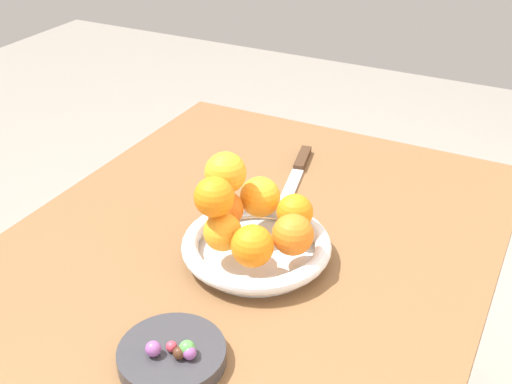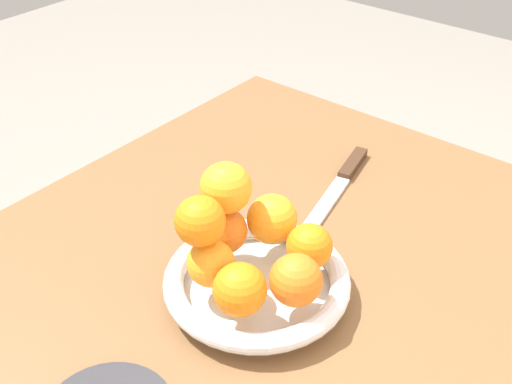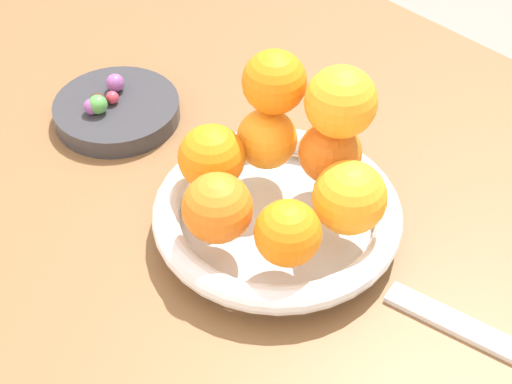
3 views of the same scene
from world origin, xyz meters
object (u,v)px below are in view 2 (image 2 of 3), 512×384
Objects in this scene: orange_5 at (296,280)px; knife at (340,184)px; dining_table at (218,350)px; orange_0 at (309,246)px; fruit_bowl at (257,283)px; orange_2 at (224,231)px; orange_4 at (240,290)px; orange_1 at (272,219)px; orange_3 at (208,261)px; orange_6 at (226,188)px; orange_7 at (200,221)px.

orange_5 is 0.24× the size of knife.
orange_0 is (-0.09, 0.07, 0.16)m from dining_table.
orange_2 is (-0.01, -0.06, 0.05)m from fruit_bowl.
dining_table is 17.56× the size of orange_4.
orange_1 reaches higher than orange_3.
orange_1 reaches higher than knife.
orange_2 reaches higher than knife.
orange_1 is 1.06× the size of orange_5.
orange_5 is (0.01, 0.06, 0.05)m from fruit_bowl.
orange_3 is 0.90× the size of orange_6.
knife is at bearing -178.45° from orange_7.
orange_7 reaches higher than orange_3.
orange_5 is at bearing 22.55° from knife.
fruit_bowl is at bearing 10.83° from knife.
orange_3 is 0.93× the size of orange_5.
orange_4 reaches higher than orange_0.
orange_6 is at bearing -153.48° from dining_table.
orange_7 is at bearing -55.85° from dining_table.
orange_1 is 0.26× the size of knife.
orange_2 is 0.27m from knife.
orange_1 is (-0.06, -0.03, 0.05)m from fruit_bowl.
knife is at bearing 178.07° from orange_6.
orange_0 is 0.07m from orange_5.
orange_2 is at bearing -151.17° from dining_table.
orange_3 is (0.06, 0.02, -0.00)m from orange_2.
fruit_bowl is 0.08m from orange_5.
orange_1 is 0.13m from orange_7.
orange_2 is 0.08m from orange_7.
fruit_bowl is 0.90× the size of knife.
orange_4 is (0.01, 0.06, 0.00)m from orange_3.
orange_3 reaches higher than knife.
orange_3 is 0.11m from orange_5.
orange_4 is at bearing 22.02° from orange_1.
orange_3 is at bearing 2.73° from knife.
knife reaches higher than dining_table.
dining_table is 0.20m from orange_0.
orange_4 is at bearing -37.19° from orange_5.
orange_7 is (0.06, 0.02, 0.06)m from orange_2.
orange_7 is (0.10, -0.08, 0.06)m from orange_0.
dining_table is at bearing 138.40° from orange_3.
orange_1 is at bearing -157.98° from fruit_bowl.
fruit_bowl is 3.60× the size of orange_6.
orange_1 is 1.05× the size of orange_4.
orange_2 is (-0.05, -0.03, 0.16)m from dining_table.
orange_5 reaches higher than orange_3.
knife is at bearing -172.72° from orange_1.
orange_1 is 0.11m from orange_3.
orange_2 is 0.99× the size of orange_7.
knife is at bearing 178.26° from orange_2.
orange_5 is at bearing 110.56° from orange_3.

